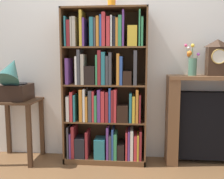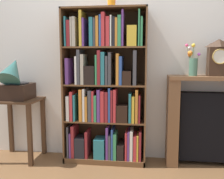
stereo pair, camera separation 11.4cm
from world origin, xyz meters
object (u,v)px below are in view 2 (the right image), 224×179
at_px(bookshelf, 105,92).
at_px(gramophone, 15,81).
at_px(flower_vase, 193,63).
at_px(side_table_left, 19,116).
at_px(mantel_clock, 218,58).
at_px(fireplace_mantel, 211,122).

bearing_deg(bookshelf, gramophone, -174.29).
relative_size(bookshelf, flower_vase, 4.99).
relative_size(side_table_left, flower_vase, 2.07).
relative_size(gramophone, mantel_clock, 1.37).
bearing_deg(side_table_left, mantel_clock, 2.08).
relative_size(side_table_left, fireplace_mantel, 0.72).
bearing_deg(mantel_clock, fireplace_mantel, 148.59).
height_order(side_table_left, flower_vase, flower_vase).
height_order(bookshelf, mantel_clock, bookshelf).
distance_m(side_table_left, fireplace_mantel, 2.15).
bearing_deg(mantel_clock, gramophone, -176.78).
height_order(bookshelf, fireplace_mantel, bookshelf).
xyz_separation_m(side_table_left, flower_vase, (1.93, 0.09, 0.61)).
bearing_deg(fireplace_mantel, mantel_clock, -31.41).
height_order(fireplace_mantel, flower_vase, flower_vase).
xyz_separation_m(fireplace_mantel, flower_vase, (-0.22, -0.02, 0.63)).
xyz_separation_m(bookshelf, side_table_left, (-0.99, -0.06, -0.28)).
xyz_separation_m(gramophone, flower_vase, (1.93, 0.13, 0.20)).
bearing_deg(fireplace_mantel, flower_vase, -175.53).
xyz_separation_m(bookshelf, fireplace_mantel, (1.16, 0.05, -0.31)).
bearing_deg(fireplace_mantel, gramophone, -176.09).
bearing_deg(fireplace_mantel, side_table_left, -177.26).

